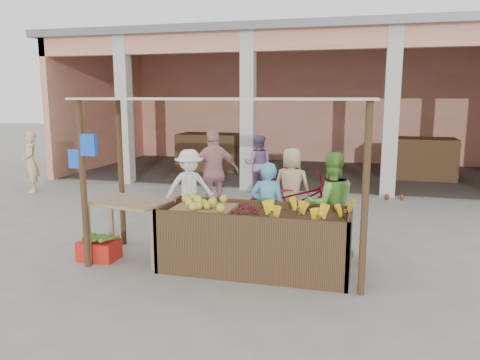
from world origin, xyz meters
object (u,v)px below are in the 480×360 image
(vendor_green, at_px, (330,202))
(motorcycle, at_px, (295,200))
(red_crate, at_px, (99,250))
(vendor_blue, at_px, (267,205))
(fruit_stall, at_px, (255,243))
(side_table, at_px, (130,210))

(vendor_green, height_order, motorcycle, vendor_green)
(vendor_green, relative_size, motorcycle, 0.83)
(red_crate, distance_m, vendor_blue, 2.61)
(fruit_stall, xyz_separation_m, vendor_green, (0.96, 0.92, 0.44))
(fruit_stall, xyz_separation_m, red_crate, (-2.34, -0.16, -0.26))
(red_crate, height_order, motorcycle, motorcycle)
(side_table, relative_size, vendor_blue, 0.82)
(motorcycle, bearing_deg, side_table, 114.93)
(red_crate, bearing_deg, motorcycle, 44.21)
(side_table, xyz_separation_m, vendor_blue, (1.88, 0.82, 0.00))
(red_crate, bearing_deg, vendor_blue, 22.19)
(motorcycle, bearing_deg, red_crate, 110.43)
(red_crate, relative_size, motorcycle, 0.28)
(vendor_green, bearing_deg, side_table, -0.66)
(fruit_stall, bearing_deg, vendor_blue, 88.68)
(vendor_blue, xyz_separation_m, motorcycle, (0.21, 1.52, -0.24))
(vendor_green, bearing_deg, red_crate, -1.42)
(vendor_blue, relative_size, vendor_green, 0.91)
(vendor_blue, distance_m, vendor_green, 0.95)
(side_table, distance_m, vendor_green, 2.98)
(fruit_stall, distance_m, vendor_green, 1.40)
(side_table, bearing_deg, fruit_stall, 13.91)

